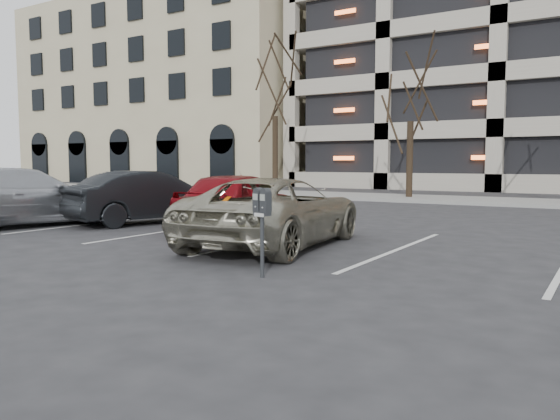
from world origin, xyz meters
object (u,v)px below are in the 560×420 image
Objects in this scene: tree_b at (411,73)px; suv_silver at (276,212)px; car_dark at (148,197)px; car_red at (238,200)px; parking_meter at (262,211)px; car_silver at (22,197)px; tree_a at (275,68)px.

tree_b is 1.51× the size of suv_silver.
car_dark is (-5.08, 1.57, 0.04)m from suv_silver.
parking_meter is at bearing 118.94° from car_red.
car_red is at bearing -144.08° from car_silver.
car_red is (-3.71, 4.47, -0.25)m from parking_meter.
car_dark is at bearing -125.98° from car_silver.
car_red is at bearing -45.56° from suv_silver.
tree_b is 1.81× the size of car_red.
car_silver is at bearing -2.07° from suv_silver.
tree_b is at bearing -101.21° from car_red.
car_silver is (-5.14, -2.42, 0.04)m from car_red.
car_dark is at bearing 166.50° from parking_meter.
tree_b is (7.00, 0.00, -0.86)m from tree_a.
suv_silver is at bearing -164.60° from car_silver.
tree_b is 13.44m from car_red.
tree_b is at bearing 0.00° from tree_a.
car_dark is at bearing -23.96° from suv_silver.
car_dark is (-2.92, -12.80, -4.78)m from tree_b.
tree_a is 2.06× the size of car_dark.
tree_b is at bearing -88.22° from suv_silver.
car_silver is (-2.31, -2.18, 0.05)m from car_dark.
car_silver reaches higher than car_red.
parking_meter is at bearing -78.00° from tree_b.
tree_a reaches higher than car_dark.
parking_meter is 0.30× the size of car_red.
tree_b is 17.99m from parking_meter.
suv_silver is (2.16, -14.37, -4.82)m from tree_b.
car_dark reaches higher than suv_silver.
car_red reaches higher than suv_silver.
tree_a is at bearing -72.57° from car_silver.
tree_b reaches higher than suv_silver.
car_silver reaches higher than parking_meter.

